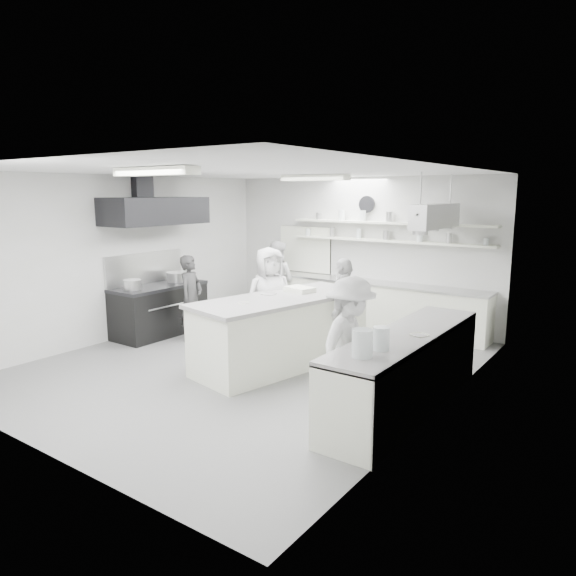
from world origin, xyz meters
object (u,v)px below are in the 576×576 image
Objects in this scene: right_counter at (405,372)px; cook_back at (277,280)px; stove at (160,311)px; cook_stove at (191,298)px; prep_island at (282,333)px; back_counter at (363,304)px.

cook_back reaches higher than right_counter.
stove is at bearing 64.13° from cook_back.
cook_stove is 0.93× the size of cook_back.
prep_island is at bearing 128.45° from cook_back.
cook_back is (-1.88, 2.40, 0.32)m from prep_island.
right_counter is at bearing 0.43° from prep_island.
cook_stove is (0.79, 0.08, 0.34)m from stove.
prep_island is at bearing -110.37° from cook_stove.
back_counter is 1.76× the size of prep_island.
right_counter is (2.35, -3.40, 0.01)m from back_counter.
right_counter is at bearing -55.35° from back_counter.
cook_back reaches higher than back_counter.
cook_back is (-1.78, -0.54, 0.38)m from back_counter.
prep_island is (3.00, -0.14, 0.07)m from stove.
cook_stove is at bearing -127.83° from back_counter.
prep_island reaches higher than back_counter.
cook_back is at bearing 145.30° from right_counter.
cook_stove reaches higher than back_counter.
prep_island is at bearing -2.73° from stove.
right_counter is at bearing -113.30° from cook_stove.
cook_back is at bearing -23.32° from cook_stove.
back_counter is at bearing 124.65° from right_counter.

